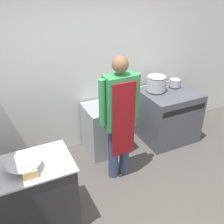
# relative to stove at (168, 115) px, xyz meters

# --- Properties ---
(ground_plane) EXTENTS (14.00, 14.00, 0.00)m
(ground_plane) POSITION_rel_stove_xyz_m (-1.30, -1.37, -0.45)
(ground_plane) COLOR #4C4742
(wall_back) EXTENTS (8.00, 0.05, 2.70)m
(wall_back) POSITION_rel_stove_xyz_m (-1.30, 0.47, 0.90)
(wall_back) COLOR white
(wall_back) RESTS_ON ground_plane
(prep_counter) EXTENTS (1.00, 0.61, 0.92)m
(prep_counter) POSITION_rel_stove_xyz_m (-2.55, -0.92, 0.01)
(prep_counter) COLOR #2D2D33
(prep_counter) RESTS_ON ground_plane
(stove) EXTENTS (0.92, 0.79, 0.92)m
(stove) POSITION_rel_stove_xyz_m (0.00, 0.00, 0.00)
(stove) COLOR #4C4F56
(stove) RESTS_ON ground_plane
(fridge_unit) EXTENTS (0.63, 0.58, 0.83)m
(fridge_unit) POSITION_rel_stove_xyz_m (-1.16, 0.13, -0.04)
(fridge_unit) COLOR #93999E
(fridge_unit) RESTS_ON ground_plane
(person_cook) EXTENTS (0.58, 0.24, 1.82)m
(person_cook) POSITION_rel_stove_xyz_m (-1.23, -0.52, 0.58)
(person_cook) COLOR #38476B
(person_cook) RESTS_ON ground_plane
(mixing_bowl) EXTENTS (0.35, 0.35, 0.09)m
(mixing_bowl) POSITION_rel_stove_xyz_m (-2.55, -0.97, 0.52)
(mixing_bowl) COLOR #B2B5BC
(mixing_bowl) RESTS_ON prep_counter
(plastic_tub) EXTENTS (0.14, 0.14, 0.09)m
(plastic_tub) POSITION_rel_stove_xyz_m (-2.52, -1.07, 0.51)
(plastic_tub) COLOR #D8B266
(plastic_tub) RESTS_ON prep_counter
(stock_pot) EXTENTS (0.33, 0.33, 0.27)m
(stock_pot) POSITION_rel_stove_xyz_m (-0.21, 0.14, 0.60)
(stock_pot) COLOR #B2B5BC
(stock_pot) RESTS_ON stove
(sauce_pot) EXTENTS (0.19, 0.19, 0.14)m
(sauce_pot) POSITION_rel_stove_xyz_m (0.18, 0.14, 0.54)
(sauce_pot) COLOR #B2B5BC
(sauce_pot) RESTS_ON stove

